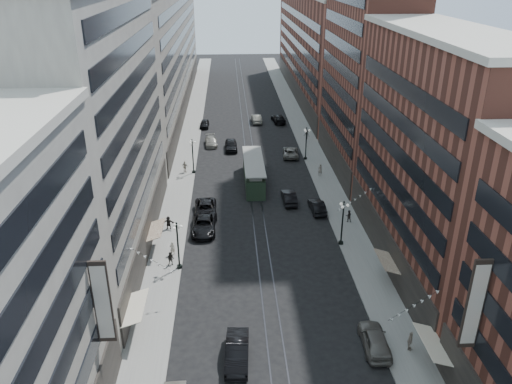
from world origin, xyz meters
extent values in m
plane|color=black|center=(0.00, 60.00, 0.00)|extent=(220.00, 220.00, 0.00)
cube|color=gray|center=(-11.00, 70.00, 0.07)|extent=(4.00, 180.00, 0.15)
cube|color=gray|center=(11.00, 70.00, 0.07)|extent=(4.00, 180.00, 0.15)
cube|color=#2D2D33|center=(-0.70, 70.00, 0.01)|extent=(0.12, 180.00, 0.02)
cube|color=#2D2D33|center=(0.70, 70.00, 0.01)|extent=(0.12, 180.00, 0.02)
cube|color=#9E9A8C|center=(-17.00, 33.00, 14.00)|extent=(8.00, 36.00, 28.00)
cube|color=#9E9A8C|center=(-17.00, 96.00, 13.00)|extent=(8.00, 90.00, 26.00)
cube|color=brown|center=(17.00, 28.00, 12.00)|extent=(8.00, 30.00, 24.00)
cube|color=brown|center=(17.00, 56.00, 21.00)|extent=(8.00, 26.00, 42.00)
cube|color=brown|center=(17.00, 105.00, 12.00)|extent=(8.00, 72.00, 24.00)
cylinder|color=black|center=(-9.20, 28.00, 0.30)|extent=(0.56, 0.56, 0.30)
cylinder|color=black|center=(-9.20, 28.00, 2.75)|extent=(0.18, 0.18, 5.20)
sphere|color=black|center=(-9.20, 28.00, 5.55)|extent=(0.24, 0.24, 0.24)
sphere|color=white|center=(-8.75, 28.00, 5.15)|extent=(0.36, 0.36, 0.36)
sphere|color=white|center=(-9.42, 28.39, 5.15)|extent=(0.36, 0.36, 0.36)
sphere|color=white|center=(-9.42, 27.61, 5.15)|extent=(0.36, 0.36, 0.36)
cylinder|color=black|center=(-9.20, 55.00, 0.30)|extent=(0.56, 0.56, 0.30)
cylinder|color=black|center=(-9.20, 55.00, 2.75)|extent=(0.18, 0.18, 5.20)
sphere|color=black|center=(-9.20, 55.00, 5.55)|extent=(0.24, 0.24, 0.24)
sphere|color=white|center=(-8.75, 55.00, 5.15)|extent=(0.36, 0.36, 0.36)
sphere|color=white|center=(-9.42, 55.39, 5.15)|extent=(0.36, 0.36, 0.36)
sphere|color=white|center=(-9.42, 54.61, 5.15)|extent=(0.36, 0.36, 0.36)
cylinder|color=black|center=(9.20, 32.00, 0.30)|extent=(0.56, 0.56, 0.30)
cylinder|color=black|center=(9.20, 32.00, 2.75)|extent=(0.18, 0.18, 5.20)
sphere|color=black|center=(9.20, 32.00, 5.55)|extent=(0.24, 0.24, 0.24)
sphere|color=white|center=(9.65, 32.00, 5.15)|extent=(0.36, 0.36, 0.36)
sphere|color=white|center=(8.97, 32.39, 5.15)|extent=(0.36, 0.36, 0.36)
sphere|color=white|center=(8.97, 31.61, 5.15)|extent=(0.36, 0.36, 0.36)
cylinder|color=black|center=(9.20, 60.00, 0.30)|extent=(0.56, 0.56, 0.30)
cylinder|color=black|center=(9.20, 60.00, 2.75)|extent=(0.18, 0.18, 5.20)
sphere|color=black|center=(9.20, 60.00, 5.55)|extent=(0.24, 0.24, 0.24)
sphere|color=white|center=(9.65, 60.00, 5.15)|extent=(0.36, 0.36, 0.36)
sphere|color=white|center=(8.97, 60.39, 5.15)|extent=(0.36, 0.36, 0.36)
sphere|color=white|center=(8.97, 59.61, 5.15)|extent=(0.36, 0.36, 0.36)
cube|color=#213423|center=(0.00, 50.78, 1.39)|extent=(2.67, 12.79, 2.77)
cube|color=gray|center=(0.00, 50.78, 3.09)|extent=(1.71, 11.73, 0.64)
cube|color=gray|center=(0.00, 50.78, 3.52)|extent=(2.88, 13.01, 0.16)
cylinder|color=black|center=(0.00, 45.98, 0.37)|extent=(2.45, 0.75, 0.75)
cylinder|color=black|center=(0.00, 55.58, 0.37)|extent=(2.45, 0.75, 0.75)
imported|color=black|center=(-6.87, 36.23, 0.86)|extent=(2.95, 6.25, 1.72)
imported|color=#635F58|center=(8.40, 14.79, 0.89)|extent=(2.31, 5.30, 1.78)
imported|color=black|center=(-3.32, 13.99, 0.88)|extent=(2.15, 5.44, 1.76)
imported|color=black|center=(-10.14, 28.56, 0.94)|extent=(0.81, 0.50, 1.58)
imported|color=#AB9E8D|center=(11.25, 14.28, 1.05)|extent=(0.84, 1.16, 1.80)
imported|color=black|center=(-6.80, 40.56, 0.85)|extent=(3.06, 6.22, 1.70)
imported|color=slate|center=(-6.80, 68.32, 0.74)|extent=(2.49, 5.28, 1.49)
imported|color=black|center=(-8.40, 79.48, 0.74)|extent=(1.90, 4.39, 1.48)
imported|color=black|center=(7.88, 40.72, 0.77)|extent=(1.91, 4.78, 1.55)
imported|color=slate|center=(6.91, 61.87, 0.77)|extent=(3.04, 5.73, 1.53)
imported|color=black|center=(6.80, 82.07, 0.82)|extent=(3.00, 5.92, 1.65)
imported|color=black|center=(-3.21, 65.66, 0.89)|extent=(2.22, 5.29, 1.79)
imported|color=gray|center=(2.24, 82.25, 0.84)|extent=(2.13, 5.21, 1.68)
imported|color=black|center=(-11.25, 36.85, 0.99)|extent=(1.60, 0.61, 1.68)
imported|color=gray|center=(-10.54, 55.25, 1.08)|extent=(1.20, 0.88, 1.86)
imported|color=black|center=(11.32, 37.43, 0.95)|extent=(0.82, 0.50, 1.60)
imported|color=gray|center=(10.37, 52.72, 1.10)|extent=(0.79, 0.63, 1.90)
imported|color=black|center=(10.95, 70.48, 0.98)|extent=(1.15, 0.75, 1.65)
imported|color=black|center=(4.50, 43.74, 0.81)|extent=(1.86, 4.95, 1.61)
imported|color=#B2A893|center=(-10.19, 30.76, 0.97)|extent=(0.71, 0.63, 1.64)
camera|label=1|loc=(-3.59, -17.85, 29.84)|focal=35.00mm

